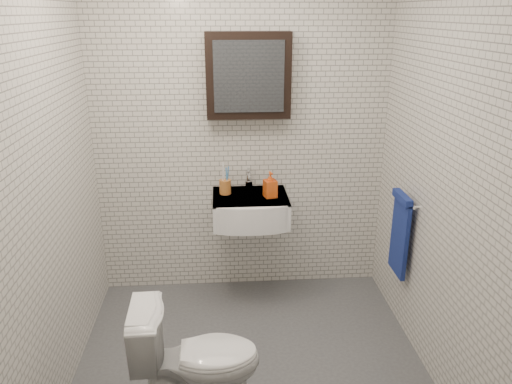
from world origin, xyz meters
TOP-DOWN VIEW (x-y plane):
  - ground at (0.00, 0.00)m, footprint 2.20×2.00m
  - room_shell at (0.00, 0.00)m, footprint 2.22×2.02m
  - washbasin at (0.05, 0.73)m, footprint 0.55×0.50m
  - faucet at (0.05, 0.93)m, footprint 0.06×0.20m
  - mirror_cabinet at (0.05, 0.93)m, footprint 0.60×0.15m
  - towel_rail at (1.04, 0.35)m, footprint 0.09×0.30m
  - toothbrush_cup at (-0.13, 0.84)m, footprint 0.10×0.10m
  - soap_bottle at (0.19, 0.74)m, footprint 0.11×0.11m
  - toilet at (-0.32, -0.40)m, footprint 0.69×0.40m

SIDE VIEW (x-z plane):
  - ground at x=0.00m, z-range 0.00..0.01m
  - toilet at x=-0.32m, z-range 0.00..0.69m
  - towel_rail at x=1.04m, z-range 0.43..1.01m
  - washbasin at x=0.05m, z-range 0.66..0.86m
  - toothbrush_cup at x=-0.13m, z-range 0.79..1.03m
  - faucet at x=0.05m, z-range 0.84..0.99m
  - soap_bottle at x=0.19m, z-range 0.85..1.04m
  - room_shell at x=0.00m, z-range 0.21..2.72m
  - mirror_cabinet at x=0.05m, z-range 1.40..2.00m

